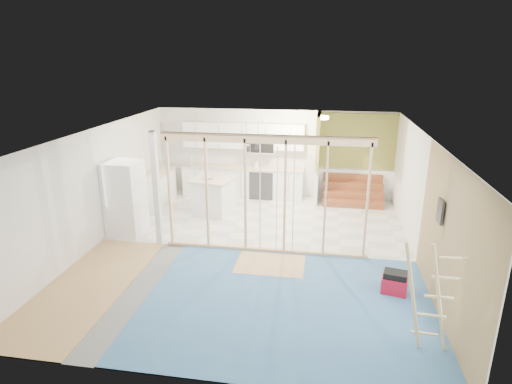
% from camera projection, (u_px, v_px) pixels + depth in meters
% --- Properties ---
extents(room, '(7.01, 8.01, 2.61)m').
position_uv_depth(room, '(251.00, 195.00, 9.02)').
color(room, slate).
rests_on(room, ground).
extents(floor_overlays, '(7.00, 8.00, 0.03)m').
position_uv_depth(floor_overlays, '(255.00, 249.00, 9.46)').
color(floor_overlays, silver).
rests_on(floor_overlays, room).
extents(stud_frame, '(4.66, 0.14, 2.60)m').
position_uv_depth(stud_frame, '(241.00, 182.00, 8.97)').
color(stud_frame, beige).
rests_on(stud_frame, room).
extents(base_cabinets, '(4.45, 2.24, 0.93)m').
position_uv_depth(base_cabinets, '(217.00, 184.00, 12.68)').
color(base_cabinets, white).
rests_on(base_cabinets, room).
extents(upper_cabinets, '(3.60, 0.41, 0.85)m').
position_uv_depth(upper_cabinets, '(245.00, 137.00, 12.57)').
color(upper_cabinets, white).
rests_on(upper_cabinets, room).
extents(green_partition, '(2.25, 1.51, 2.60)m').
position_uv_depth(green_partition, '(343.00, 171.00, 12.25)').
color(green_partition, olive).
rests_on(green_partition, room).
extents(pot_rack, '(0.52, 0.52, 0.72)m').
position_uv_depth(pot_rack, '(252.00, 144.00, 10.63)').
color(pot_rack, black).
rests_on(pot_rack, room).
extents(sheathing_panel, '(0.02, 4.00, 2.60)m').
position_uv_depth(sheathing_panel, '(450.00, 246.00, 6.61)').
color(sheathing_panel, '#A58359').
rests_on(sheathing_panel, room).
extents(electrical_panel, '(0.04, 0.30, 0.40)m').
position_uv_depth(electrical_panel, '(440.00, 211.00, 7.07)').
color(electrical_panel, '#36363B').
rests_on(electrical_panel, room).
extents(ceiling_light, '(0.32, 0.32, 0.08)m').
position_uv_depth(ceiling_light, '(323.00, 118.00, 11.24)').
color(ceiling_light, '#FFEABF').
rests_on(ceiling_light, room).
extents(fridge, '(0.81, 0.78, 1.79)m').
position_uv_depth(fridge, '(126.00, 199.00, 10.04)').
color(fridge, white).
rests_on(fridge, room).
extents(island, '(1.19, 1.19, 0.98)m').
position_uv_depth(island, '(214.00, 196.00, 11.52)').
color(island, white).
rests_on(island, room).
extents(bowl, '(0.35, 0.35, 0.06)m').
position_uv_depth(bowl, '(209.00, 178.00, 11.31)').
color(bowl, beige).
rests_on(bowl, island).
extents(soap_bottle_a, '(0.13, 0.13, 0.30)m').
position_uv_depth(soap_bottle_a, '(191.00, 160.00, 12.97)').
color(soap_bottle_a, silver).
rests_on(soap_bottle_a, base_cabinets).
extents(soap_bottle_b, '(0.09, 0.10, 0.20)m').
position_uv_depth(soap_bottle_b, '(256.00, 164.00, 12.70)').
color(soap_bottle_b, white).
rests_on(soap_bottle_b, base_cabinets).
extents(toolbox, '(0.51, 0.42, 0.42)m').
position_uv_depth(toolbox, '(395.00, 283.00, 7.69)').
color(toolbox, '#B71027').
rests_on(toolbox, room).
extents(ladder, '(0.85, 0.18, 1.62)m').
position_uv_depth(ladder, '(429.00, 297.00, 6.08)').
color(ladder, beige).
rests_on(ladder, room).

